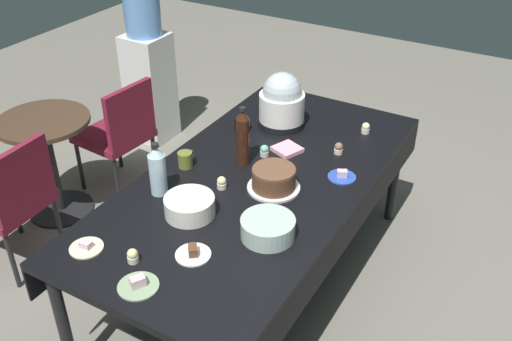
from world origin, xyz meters
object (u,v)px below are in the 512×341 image
soda_bottle_cola (243,138)px  maroon_chair_right (120,130)px  dessert_plate_white (193,253)px  soda_bottle_water (158,171)px  ceramic_snack_bowl (190,206)px  dessert_plate_cream (86,247)px  cupcake_mint (133,256)px  glass_salad_bowl (268,228)px  slow_cooker (282,102)px  water_cooler (149,72)px  cupcake_rose (366,128)px  cupcake_berry (292,95)px  maroon_chair_left (12,197)px  dessert_plate_cobalt (342,176)px  coffee_mug_olive (186,159)px  round_cafe_table (49,149)px  cupcake_lemon (339,148)px  cupcake_cocoa (222,183)px  coffee_mug_black (242,124)px  dessert_plate_sage (138,285)px  cupcake_vanilla (264,151)px  frosted_layer_cake (274,179)px  coffee_mug_navy (279,88)px  potluck_table (256,188)px

soda_bottle_cola → maroon_chair_right: soda_bottle_cola is taller
dessert_plate_white → soda_bottle_water: bearing=53.9°
ceramic_snack_bowl → soda_bottle_cola: soda_bottle_cola is taller
ceramic_snack_bowl → dessert_plate_cream: ceramic_snack_bowl is taller
soda_bottle_cola → cupcake_mint: bearing=-179.6°
glass_salad_bowl → soda_bottle_water: 0.66m
slow_cooker → water_cooler: bearing=70.4°
soda_bottle_cola → water_cooler: (1.04, 1.53, -0.32)m
cupcake_rose → cupcake_berry: bearing=72.3°
maroon_chair_left → dessert_plate_cobalt: bearing=-65.6°
maroon_chair_right → dessert_plate_cobalt: bearing=-95.2°
coffee_mug_olive → round_cafe_table: coffee_mug_olive is taller
glass_salad_bowl → round_cafe_table: size_ratio=0.35×
glass_salad_bowl → cupcake_lemon: bearing=1.1°
cupcake_cocoa → coffee_mug_black: (0.58, 0.23, 0.02)m
glass_salad_bowl → water_cooler: size_ratio=0.20×
cupcake_mint → soda_bottle_cola: size_ratio=0.20×
slow_cooker → cupcake_rose: size_ratio=5.09×
dessert_plate_sage → cupcake_vanilla: cupcake_vanilla is taller
cupcake_cocoa → soda_bottle_water: 0.33m
soda_bottle_water → cupcake_cocoa: bearing=-52.4°
dessert_plate_white → cupcake_lemon: cupcake_lemon is taller
soda_bottle_cola → coffee_mug_black: (0.32, 0.20, -0.11)m
coffee_mug_black → cupcake_mint: bearing=-170.6°
glass_salad_bowl → soda_bottle_water: size_ratio=0.88×
cupcake_rose → ceramic_snack_bowl: bearing=159.9°
frosted_layer_cake → coffee_mug_navy: bearing=26.7°
frosted_layer_cake → cupcake_vanilla: (0.26, 0.20, -0.03)m
cupcake_vanilla → coffee_mug_black: (0.19, 0.26, 0.02)m
frosted_layer_cake → cupcake_vanilla: size_ratio=4.10×
round_cafe_table → cupcake_berry: bearing=-51.9°
dessert_plate_sage → soda_bottle_water: size_ratio=0.60×
round_cafe_table → dessert_plate_white: bearing=-111.0°
glass_salad_bowl → maroon_chair_left: maroon_chair_left is taller
maroon_chair_right → coffee_mug_olive: bearing=-117.2°
ceramic_snack_bowl → coffee_mug_black: same height
ceramic_snack_bowl → maroon_chair_left: 1.26m
potluck_table → coffee_mug_black: 0.55m
soda_bottle_water → coffee_mug_olive: 0.29m
dessert_plate_cobalt → soda_bottle_cola: bearing=104.7°
water_cooler → cupcake_berry: bearing=-97.3°
cupcake_mint → dessert_plate_cream: bearing=99.1°
slow_cooker → coffee_mug_navy: size_ratio=2.98×
cupcake_lemon → dessert_plate_cream: bearing=154.3°
water_cooler → cupcake_cocoa: bearing=-129.9°
dessert_plate_white → cupcake_cocoa: size_ratio=2.38×
coffee_mug_black → potluck_table: bearing=-140.8°
ceramic_snack_bowl → dessert_plate_white: bearing=-142.0°
cupcake_rose → coffee_mug_navy: 0.74m
coffee_mug_navy → maroon_chair_left: same height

